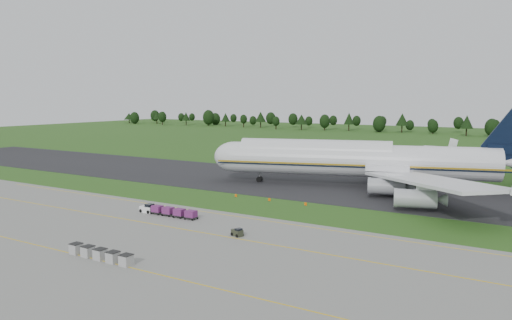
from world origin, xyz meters
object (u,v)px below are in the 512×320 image
Objects in this scene: baggage_train at (167,211)px; utility_cart at (237,233)px; uld_row at (100,254)px; aircraft at (366,160)px; edge_markers at (269,200)px.

baggage_train reaches higher than utility_cart.
aircraft is at bearing 80.49° from uld_row.
utility_cart is 21.18m from uld_row.
baggage_train reaches higher than uld_row.
baggage_train is 23.23m from edge_markers.
aircraft is 4.72× the size of edge_markers.
aircraft is 53.32m from utility_cart.
aircraft is at bearing 66.89° from edge_markers.
uld_row is 44.86m from edge_markers.
baggage_train is at bearing -113.68° from aircraft.
uld_row is at bearing -90.65° from edge_markers.
aircraft is at bearing 87.16° from utility_cart.
aircraft reaches higher than baggage_train.
utility_cart is 0.12× the size of edge_markers.
uld_row is at bearing -69.04° from baggage_train.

